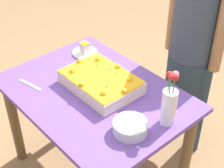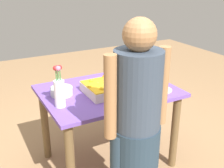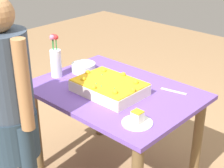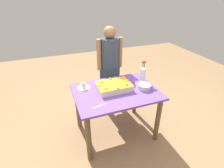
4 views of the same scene
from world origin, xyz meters
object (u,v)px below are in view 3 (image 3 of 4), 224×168
at_px(flower_vase, 56,60).
at_px(person_standing, 9,106).
at_px(fruit_bowl, 84,67).
at_px(serving_plate_with_slice, 137,120).
at_px(cake_knife, 174,91).
at_px(sheet_cake, 109,87).

relative_size(flower_vase, person_standing, 0.22).
bearing_deg(person_standing, fruit_bowl, 15.89).
relative_size(fruit_bowl, person_standing, 0.13).
relative_size(serving_plate_with_slice, cake_knife, 0.98).
bearing_deg(flower_vase, cake_knife, -154.15).
distance_m(cake_knife, flower_vase, 0.90).
xyz_separation_m(flower_vase, fruit_bowl, (-0.08, -0.21, -0.10)).
bearing_deg(person_standing, flower_vase, 27.30).
bearing_deg(flower_vase, serving_plate_with_slice, 172.77).
bearing_deg(cake_knife, sheet_cake, 33.41).
bearing_deg(serving_plate_with_slice, person_standing, 40.12).
distance_m(sheet_cake, serving_plate_with_slice, 0.43).
height_order(serving_plate_with_slice, person_standing, person_standing).
relative_size(flower_vase, fruit_bowl, 1.77).
bearing_deg(serving_plate_with_slice, sheet_cake, -24.52).
height_order(flower_vase, fruit_bowl, flower_vase).
xyz_separation_m(sheet_cake, flower_vase, (0.49, 0.07, 0.09)).
distance_m(sheet_cake, person_standing, 0.69).
bearing_deg(fruit_bowl, sheet_cake, 161.40).
xyz_separation_m(sheet_cake, fruit_bowl, (0.41, -0.14, -0.01)).
xyz_separation_m(sheet_cake, cake_knife, (-0.31, -0.32, -0.04)).
xyz_separation_m(cake_knife, fruit_bowl, (0.72, 0.18, 0.03)).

